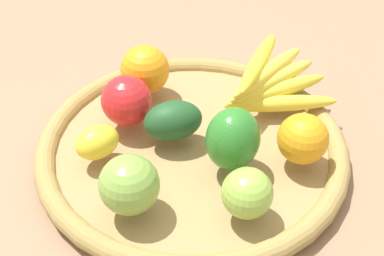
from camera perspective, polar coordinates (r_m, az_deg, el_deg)
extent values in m
plane|color=#8C6D51|center=(0.83, 0.00, -3.03)|extent=(2.40, 2.40, 0.00)
cylinder|color=#9F8050|center=(0.82, 0.00, -2.49)|extent=(0.46, 0.46, 0.02)
torus|color=#9B8146|center=(0.81, 0.00, -1.94)|extent=(0.48, 0.48, 0.03)
sphere|color=orange|center=(0.88, -5.10, 6.30)|extent=(0.08, 0.08, 0.08)
ellipsoid|color=yellow|center=(0.77, -10.20, -1.52)|extent=(0.07, 0.08, 0.05)
ellipsoid|color=yellow|center=(0.86, 9.55, 2.64)|extent=(0.07, 0.19, 0.03)
ellipsoid|color=yellow|center=(0.87, 9.14, 4.05)|extent=(0.05, 0.19, 0.03)
ellipsoid|color=yellow|center=(0.87, 8.70, 5.10)|extent=(0.09, 0.18, 0.03)
ellipsoid|color=yellow|center=(0.87, 8.24, 6.05)|extent=(0.12, 0.17, 0.03)
ellipsoid|color=yellow|center=(0.87, 7.21, 7.07)|extent=(0.16, 0.14, 0.03)
sphere|color=#7DAA44|center=(0.68, -6.80, -6.11)|extent=(0.09, 0.09, 0.08)
ellipsoid|color=#1F4B25|center=(0.79, -2.05, 0.81)|extent=(0.07, 0.09, 0.06)
ellipsoid|color=#2C7A29|center=(0.73, 4.44, -1.19)|extent=(0.11, 0.11, 0.09)
sphere|color=red|center=(0.82, -7.09, 2.97)|extent=(0.11, 0.11, 0.08)
sphere|color=orange|center=(0.76, 11.89, -1.14)|extent=(0.08, 0.08, 0.07)
sphere|color=#8FBA46|center=(0.68, 5.98, -7.02)|extent=(0.07, 0.07, 0.07)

